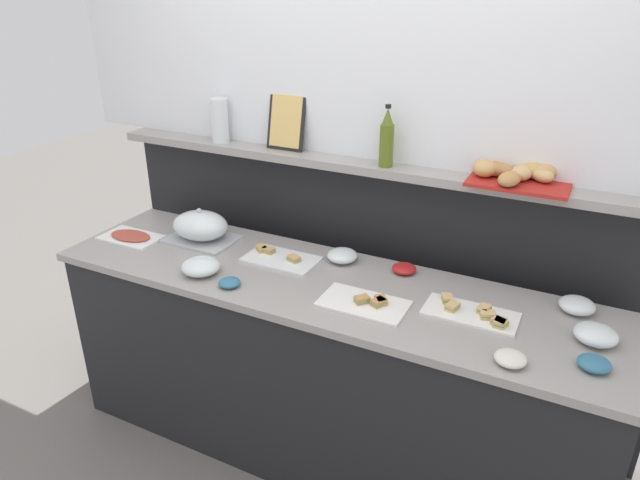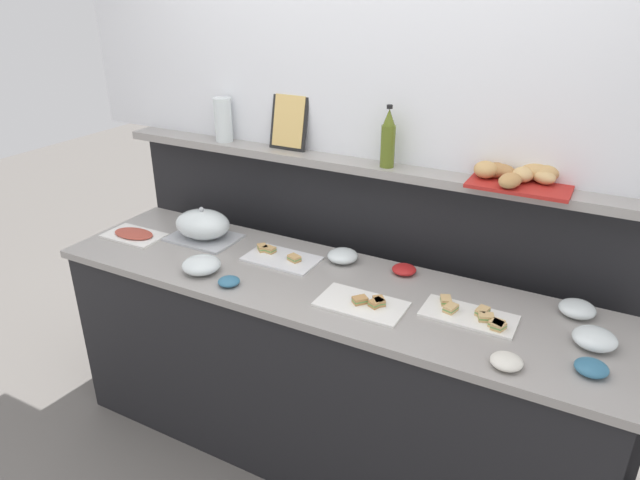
{
  "view_description": "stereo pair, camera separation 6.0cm",
  "coord_description": "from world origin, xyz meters",
  "px_view_note": "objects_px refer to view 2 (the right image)",
  "views": [
    {
      "loc": [
        0.96,
        -1.94,
        2.12
      ],
      "look_at": [
        -0.07,
        0.1,
        1.08
      ],
      "focal_mm": 32.23,
      "sensor_mm": 36.0,
      "label": 1
    },
    {
      "loc": [
        1.02,
        -1.91,
        2.12
      ],
      "look_at": [
        -0.07,
        0.1,
        1.08
      ],
      "focal_mm": 32.23,
      "sensor_mm": 36.0,
      "label": 2
    }
  ],
  "objects_px": {
    "sandwich_platter_rear": "(280,257)",
    "glass_bowl_small": "(343,256)",
    "water_carafe": "(223,120)",
    "glass_bowl_large": "(595,339)",
    "condiment_bowl_teal": "(592,368)",
    "condiment_bowl_dark": "(507,361)",
    "condiment_bowl_red": "(404,269)",
    "serving_cloche": "(203,225)",
    "olive_oil_bottle": "(388,140)",
    "bread_basket": "(519,175)",
    "sandwich_platter_side": "(471,315)",
    "glass_bowl_extra": "(202,266)",
    "condiment_bowl_cream": "(229,281)",
    "framed_picture": "(289,121)",
    "glass_bowl_medium": "(577,309)",
    "cold_cuts_platter": "(134,235)",
    "sandwich_platter_front": "(363,304)"
  },
  "relations": [
    {
      "from": "sandwich_platter_rear",
      "to": "glass_bowl_large",
      "type": "relative_size",
      "value": 2.23
    },
    {
      "from": "sandwich_platter_side",
      "to": "water_carafe",
      "type": "distance_m",
      "value": 1.59
    },
    {
      "from": "condiment_bowl_dark",
      "to": "bread_basket",
      "type": "xyz_separation_m",
      "value": [
        -0.15,
        0.68,
        0.43
      ]
    },
    {
      "from": "glass_bowl_extra",
      "to": "condiment_bowl_red",
      "type": "bearing_deg",
      "value": 27.38
    },
    {
      "from": "sandwich_platter_rear",
      "to": "sandwich_platter_front",
      "type": "bearing_deg",
      "value": -21.05
    },
    {
      "from": "sandwich_platter_front",
      "to": "glass_bowl_extra",
      "type": "xyz_separation_m",
      "value": [
        -0.75,
        -0.08,
        0.02
      ]
    },
    {
      "from": "sandwich_platter_front",
      "to": "bread_basket",
      "type": "height_order",
      "value": "bread_basket"
    },
    {
      "from": "olive_oil_bottle",
      "to": "sandwich_platter_side",
      "type": "bearing_deg",
      "value": -36.8
    },
    {
      "from": "condiment_bowl_teal",
      "to": "bread_basket",
      "type": "height_order",
      "value": "bread_basket"
    },
    {
      "from": "cold_cuts_platter",
      "to": "glass_bowl_extra",
      "type": "distance_m",
      "value": 0.56
    },
    {
      "from": "sandwich_platter_rear",
      "to": "water_carafe",
      "type": "height_order",
      "value": "water_carafe"
    },
    {
      "from": "sandwich_platter_front",
      "to": "cold_cuts_platter",
      "type": "relative_size",
      "value": 1.16
    },
    {
      "from": "serving_cloche",
      "to": "glass_bowl_small",
      "type": "relative_size",
      "value": 2.4
    },
    {
      "from": "condiment_bowl_dark",
      "to": "condiment_bowl_cream",
      "type": "height_order",
      "value": "condiment_bowl_dark"
    },
    {
      "from": "condiment_bowl_red",
      "to": "condiment_bowl_cream",
      "type": "bearing_deg",
      "value": -143.84
    },
    {
      "from": "water_carafe",
      "to": "framed_picture",
      "type": "bearing_deg",
      "value": 5.92
    },
    {
      "from": "water_carafe",
      "to": "condiment_bowl_red",
      "type": "bearing_deg",
      "value": -9.95
    },
    {
      "from": "sandwich_platter_rear",
      "to": "glass_bowl_small",
      "type": "height_order",
      "value": "glass_bowl_small"
    },
    {
      "from": "glass_bowl_small",
      "to": "olive_oil_bottle",
      "type": "height_order",
      "value": "olive_oil_bottle"
    },
    {
      "from": "glass_bowl_small",
      "to": "condiment_bowl_red",
      "type": "height_order",
      "value": "glass_bowl_small"
    },
    {
      "from": "olive_oil_bottle",
      "to": "bread_basket",
      "type": "relative_size",
      "value": 0.68
    },
    {
      "from": "water_carafe",
      "to": "condiment_bowl_teal",
      "type": "bearing_deg",
      "value": -16.57
    },
    {
      "from": "condiment_bowl_red",
      "to": "bread_basket",
      "type": "relative_size",
      "value": 0.26
    },
    {
      "from": "water_carafe",
      "to": "cold_cuts_platter",
      "type": "bearing_deg",
      "value": -118.94
    },
    {
      "from": "water_carafe",
      "to": "glass_bowl_small",
      "type": "bearing_deg",
      "value": -14.99
    },
    {
      "from": "sandwich_platter_side",
      "to": "condiment_bowl_cream",
      "type": "height_order",
      "value": "sandwich_platter_side"
    },
    {
      "from": "glass_bowl_extra",
      "to": "olive_oil_bottle",
      "type": "xyz_separation_m",
      "value": [
        0.62,
        0.59,
        0.51
      ]
    },
    {
      "from": "serving_cloche",
      "to": "condiment_bowl_dark",
      "type": "distance_m",
      "value": 1.59
    },
    {
      "from": "serving_cloche",
      "to": "condiment_bowl_teal",
      "type": "relative_size",
      "value": 3.11
    },
    {
      "from": "glass_bowl_large",
      "to": "condiment_bowl_red",
      "type": "height_order",
      "value": "glass_bowl_large"
    },
    {
      "from": "cold_cuts_platter",
      "to": "glass_bowl_large",
      "type": "distance_m",
      "value": 2.13
    },
    {
      "from": "condiment_bowl_dark",
      "to": "water_carafe",
      "type": "relative_size",
      "value": 0.49
    },
    {
      "from": "glass_bowl_large",
      "to": "olive_oil_bottle",
      "type": "relative_size",
      "value": 0.55
    },
    {
      "from": "condiment_bowl_dark",
      "to": "water_carafe",
      "type": "xyz_separation_m",
      "value": [
        -1.63,
        0.66,
        0.51
      ]
    },
    {
      "from": "serving_cloche",
      "to": "water_carafe",
      "type": "height_order",
      "value": "water_carafe"
    },
    {
      "from": "sandwich_platter_side",
      "to": "glass_bowl_extra",
      "type": "height_order",
      "value": "glass_bowl_extra"
    },
    {
      "from": "glass_bowl_extra",
      "to": "condiment_bowl_red",
      "type": "relative_size",
      "value": 1.6
    },
    {
      "from": "sandwich_platter_rear",
      "to": "glass_bowl_large",
      "type": "distance_m",
      "value": 1.34
    },
    {
      "from": "condiment_bowl_red",
      "to": "condiment_bowl_teal",
      "type": "bearing_deg",
      "value": -24.93
    },
    {
      "from": "sandwich_platter_front",
      "to": "framed_picture",
      "type": "distance_m",
      "value": 1.03
    },
    {
      "from": "condiment_bowl_cream",
      "to": "olive_oil_bottle",
      "type": "relative_size",
      "value": 0.34
    },
    {
      "from": "serving_cloche",
      "to": "glass_bowl_medium",
      "type": "relative_size",
      "value": 2.47
    },
    {
      "from": "sandwich_platter_rear",
      "to": "water_carafe",
      "type": "relative_size",
      "value": 1.53
    },
    {
      "from": "condiment_bowl_teal",
      "to": "sandwich_platter_front",
      "type": "bearing_deg",
      "value": 177.67
    },
    {
      "from": "sandwich_platter_rear",
      "to": "serving_cloche",
      "type": "relative_size",
      "value": 1.0
    },
    {
      "from": "framed_picture",
      "to": "serving_cloche",
      "type": "bearing_deg",
      "value": -129.57
    },
    {
      "from": "condiment_bowl_dark",
      "to": "condiment_bowl_red",
      "type": "height_order",
      "value": "same"
    },
    {
      "from": "glass_bowl_medium",
      "to": "condiment_bowl_teal",
      "type": "distance_m",
      "value": 0.37
    },
    {
      "from": "condiment_bowl_teal",
      "to": "condiment_bowl_dark",
      "type": "bearing_deg",
      "value": -158.96
    },
    {
      "from": "glass_bowl_large",
      "to": "condiment_bowl_dark",
      "type": "relative_size",
      "value": 1.39
    }
  ]
}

